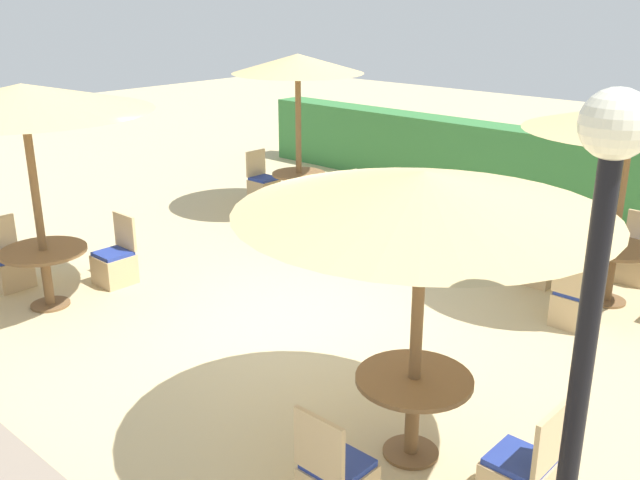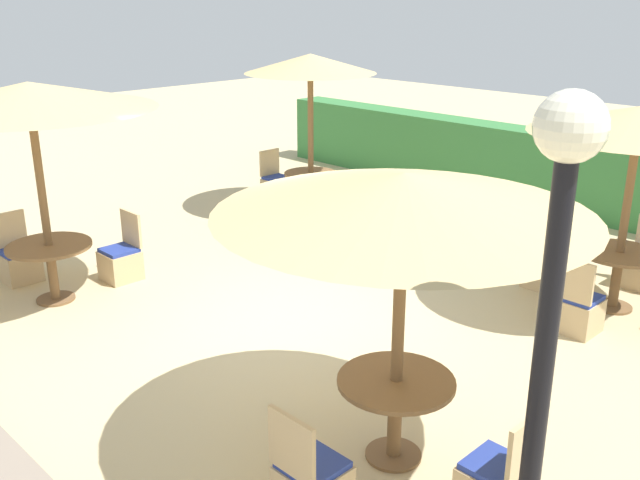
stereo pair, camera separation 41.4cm
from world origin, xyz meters
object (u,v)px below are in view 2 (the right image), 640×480
at_px(parasol_front_right, 404,195).
at_px(parasol_back_left, 310,65).
at_px(parasol_front_left, 29,97).
at_px(round_table_back_right, 618,265).
at_px(patio_chair_back_left_west, 277,186).
at_px(patio_chair_front_left_west, 19,262).
at_px(lamp_post, 553,280).
at_px(round_table_front_right, 395,398).
at_px(patio_chair_back_left_east, 349,208).
at_px(round_table_front_left, 50,257).
at_px(parasol_back_right, 639,121).
at_px(patio_chair_front_left_north, 121,261).
at_px(patio_chair_back_right_west, 544,268).
at_px(patio_chair_back_right_south, 577,311).
at_px(round_table_back_left, 311,182).

bearing_deg(parasol_front_right, parasol_back_left, 141.53).
bearing_deg(parasol_front_left, round_table_back_right, 43.36).
distance_m(patio_chair_back_left_west, patio_chair_front_left_west, 5.19).
relative_size(lamp_post, round_table_front_right, 3.40).
height_order(patio_chair_back_left_east, round_table_front_right, patio_chair_back_left_east).
distance_m(patio_chair_back_left_west, round_table_front_right, 8.08).
height_order(round_table_front_right, round_table_front_left, round_table_front_left).
bearing_deg(round_table_back_right, round_table_front_left, -136.64).
height_order(patio_chair_back_left_west, round_table_front_right, patio_chair_back_left_west).
distance_m(parasol_back_right, patio_chair_back_left_west, 6.97).
relative_size(round_table_front_right, parasol_front_left, 0.33).
distance_m(parasol_back_left, parasol_front_right, 7.26).
distance_m(parasol_front_right, patio_chair_front_left_north, 5.59).
bearing_deg(lamp_post, parasol_front_right, 153.31).
distance_m(lamp_post, patio_chair_back_left_east, 8.54).
distance_m(parasol_back_left, patio_chair_front_left_north, 4.73).
bearing_deg(patio_chair_back_right_west, parasol_back_left, -92.80).
xyz_separation_m(parasol_back_right, patio_chair_front_left_north, (-5.17, -3.87, -2.08)).
xyz_separation_m(round_table_back_right, parasol_front_right, (0.01, -4.29, 1.74)).
xyz_separation_m(parasol_back_left, parasol_front_left, (0.53, -5.08, 0.01)).
relative_size(patio_chair_back_right_south, parasol_front_left, 0.31).
height_order(parasol_front_right, round_table_front_left, parasol_front_right).
relative_size(patio_chair_back_right_west, patio_chair_front_left_north, 1.00).
bearing_deg(patio_chair_back_left_east, round_table_back_right, -92.41).
height_order(patio_chair_back_right_south, patio_chair_back_left_east, same).
bearing_deg(lamp_post, patio_chair_front_left_north, 169.67).
height_order(patio_chair_back_right_south, round_table_front_left, patio_chair_back_right_south).
xyz_separation_m(round_table_back_right, parasol_back_left, (-5.67, 0.23, 2.01)).
distance_m(round_table_back_left, patio_chair_back_left_west, 1.02).
xyz_separation_m(patio_chair_back_right_west, parasol_front_left, (-4.17, -4.85, 2.33)).
bearing_deg(round_table_front_right, parasol_front_right, 180.00).
relative_size(parasol_back_left, patio_chair_back_left_east, 2.97).
bearing_deg(patio_chair_front_left_west, patio_chair_back_left_west, -173.95).
xyz_separation_m(round_table_back_right, round_table_back_left, (-5.67, 0.23, -0.04)).
height_order(patio_chair_back_left_west, parasol_front_right, parasol_front_right).
distance_m(parasol_back_right, parasol_back_left, 5.68).
relative_size(parasol_back_right, patio_chair_back_right_south, 2.71).
bearing_deg(patio_chair_back_left_west, parasol_back_right, 87.66).
xyz_separation_m(parasol_back_left, patio_chair_front_left_west, (-0.43, -5.11, -2.32)).
bearing_deg(round_table_front_left, patio_chair_back_right_west, 49.28).
distance_m(round_table_front_left, patio_chair_front_left_north, 1.04).
bearing_deg(patio_chair_back_left_west, round_table_front_right, 55.62).
height_order(lamp_post, parasol_back_left, lamp_post).
xyz_separation_m(patio_chair_back_left_east, patio_chair_front_left_north, (-0.47, -4.07, 0.00)).
bearing_deg(patio_chair_back_left_west, patio_chair_back_right_west, 87.24).
bearing_deg(patio_chair_back_right_south, parasol_front_right, -89.55).
height_order(parasol_back_left, round_table_front_right, parasol_back_left).
height_order(parasol_back_right, patio_chair_front_left_north, parasol_back_right).
relative_size(patio_chair_back_right_south, round_table_front_right, 0.95).
relative_size(parasol_front_right, patio_chair_front_left_north, 3.14).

